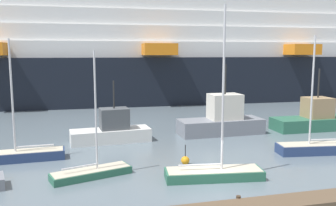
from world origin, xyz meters
TOP-DOWN VIEW (x-y plane):
  - ground_plane at (0.00, 0.00)m, footprint 600.00×600.00m
  - sailboat_0 at (-7.28, 2.98)m, footprint 5.35×2.94m
  - sailboat_1 at (-12.13, 7.89)m, footprint 6.11×1.83m
  - sailboat_2 at (10.23, 4.24)m, footprint 6.12×2.49m
  - sailboat_3 at (0.30, 0.73)m, footprint 6.40×2.59m
  - fishing_boat_0 at (15.85, 12.07)m, footprint 8.59×3.14m
  - fishing_boat_2 at (5.73, 12.56)m, footprint 8.41×3.11m
  - fishing_boat_3 at (-5.13, 11.95)m, footprint 7.23×2.88m
  - channel_buoy_1 at (-0.63, 3.99)m, footprint 0.61×0.61m
  - cruise_ship at (-7.89, 41.12)m, footprint 132.27×23.09m

SIDE VIEW (x-z plane):
  - ground_plane at x=0.00m, z-range 0.00..0.00m
  - channel_buoy_1 at x=-0.63m, z-range -0.41..1.04m
  - sailboat_0 at x=-7.28m, z-range -3.69..4.44m
  - sailboat_1 at x=-12.13m, z-range -4.02..4.98m
  - sailboat_3 at x=0.30m, z-range -4.95..5.93m
  - sailboat_2 at x=10.23m, z-range -4.15..5.14m
  - fishing_boat_3 at x=-5.13m, z-range -1.71..3.81m
  - fishing_boat_0 at x=15.85m, z-range -2.07..4.28m
  - fishing_boat_2 at x=5.73m, z-range -2.06..4.81m
  - cruise_ship at x=-7.89m, z-range -4.19..19.15m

